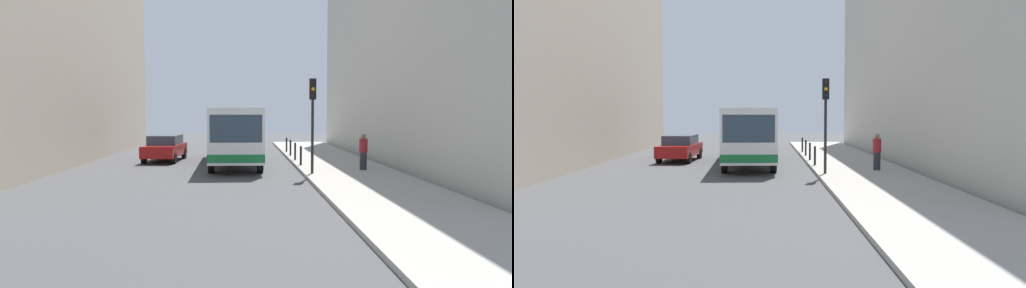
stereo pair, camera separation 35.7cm
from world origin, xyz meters
TOP-DOWN VIEW (x-y plane):
  - ground_plane at (0.00, 0.00)m, footprint 80.00×80.00m
  - sidewalk at (5.40, 0.00)m, footprint 4.40×40.00m
  - building_left at (-11.50, 4.00)m, footprint 7.00×32.00m
  - building_right at (11.50, 4.00)m, footprint 7.00×32.00m
  - bus at (0.10, 2.94)m, footprint 2.79×11.08m
  - car_beside_bus at (-3.93, 4.56)m, footprint 2.09×4.51m
  - car_behind_bus at (0.16, 14.26)m, footprint 2.11×4.52m
  - traffic_light at (3.55, -2.58)m, footprint 0.28×0.33m
  - bollard_near at (3.45, 0.81)m, footprint 0.11×0.11m
  - bollard_mid at (3.45, 3.52)m, footprint 0.11×0.11m
  - bollard_far at (3.45, 6.23)m, footprint 0.11×0.11m
  - bollard_farthest at (3.45, 8.94)m, footprint 0.11×0.11m
  - pedestrian_near_signal at (6.09, -1.32)m, footprint 0.38×0.38m

SIDE VIEW (x-z plane):
  - ground_plane at x=0.00m, z-range 0.00..0.00m
  - sidewalk at x=5.40m, z-range 0.00..0.15m
  - bollard_near at x=3.45m, z-range 0.15..1.10m
  - bollard_mid at x=3.45m, z-range 0.15..1.10m
  - bollard_far at x=3.45m, z-range 0.15..1.10m
  - bollard_farthest at x=3.45m, z-range 0.15..1.10m
  - car_beside_bus at x=-3.93m, z-range 0.04..1.52m
  - car_behind_bus at x=0.16m, z-range 0.04..1.52m
  - pedestrian_near_signal at x=6.09m, z-range 0.15..1.81m
  - bus at x=0.10m, z-range 0.23..3.23m
  - traffic_light at x=3.55m, z-range 0.96..5.06m
  - building_right at x=11.50m, z-range 0.00..14.01m
  - building_left at x=-11.50m, z-range 0.00..14.32m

